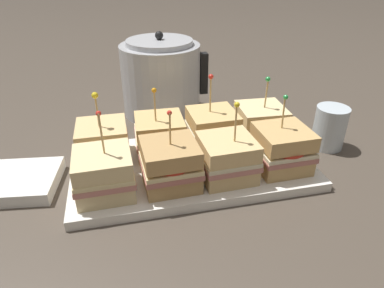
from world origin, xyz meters
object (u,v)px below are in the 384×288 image
at_px(sandwich_back_center_left, 160,135).
at_px(napkin_stack, 23,181).
at_px(sandwich_front_far_left, 104,173).
at_px(sandwich_front_center_right, 227,158).
at_px(sandwich_front_far_right, 282,149).
at_px(kettle_steel, 161,78).
at_px(sandwich_front_center_left, 170,164).
at_px(sandwich_back_far_left, 103,142).
at_px(serving_platter, 192,166).
at_px(drinking_glass, 330,127).
at_px(sandwich_back_center_right, 212,130).
at_px(sandwich_back_far_right, 260,124).

xyz_separation_m(sandwich_back_center_left, napkin_stack, (-0.26, -0.04, -0.04)).
relative_size(sandwich_front_far_left, sandwich_front_center_right, 1.02).
height_order(sandwich_front_center_right, sandwich_front_far_right, sandwich_front_center_right).
relative_size(sandwich_front_far_right, kettle_steel, 0.64).
bearing_deg(sandwich_front_center_left, sandwich_back_far_left, 136.20).
height_order(sandwich_front_far_right, sandwich_back_far_left, same).
bearing_deg(kettle_steel, serving_platter, -87.39).
bearing_deg(sandwich_back_center_left, drinking_glass, -4.24).
distance_m(sandwich_front_far_right, sandwich_back_center_left, 0.24).
relative_size(kettle_steel, drinking_glass, 2.40).
distance_m(drinking_glass, napkin_stack, 0.62).
xyz_separation_m(sandwich_back_far_left, sandwich_back_center_right, (0.22, 0.00, 0.00)).
height_order(serving_platter, drinking_glass, drinking_glass).
bearing_deg(drinking_glass, kettle_steel, 140.47).
bearing_deg(sandwich_front_far_left, sandwich_back_center_left, 45.67).
distance_m(sandwich_front_center_left, sandwich_front_center_right, 0.10).
distance_m(sandwich_back_center_left, kettle_steel, 0.25).
bearing_deg(serving_platter, sandwich_back_far_left, 162.99).
bearing_deg(sandwich_back_far_right, napkin_stack, -175.45).
distance_m(serving_platter, sandwich_front_center_right, 0.09).
bearing_deg(sandwich_front_center_left, kettle_steel, 83.80).
xyz_separation_m(sandwich_front_center_left, drinking_glass, (0.36, 0.08, -0.01)).
distance_m(kettle_steel, napkin_stack, 0.41).
bearing_deg(sandwich_front_far_left, sandwich_front_center_right, 0.25).
distance_m(sandwich_front_far_right, drinking_glass, 0.17).
distance_m(sandwich_front_far_right, napkin_stack, 0.48).
xyz_separation_m(serving_platter, napkin_stack, (-0.31, 0.02, 0.00)).
bearing_deg(sandwich_front_far_right, sandwich_back_far_left, 162.60).
relative_size(sandwich_front_far_left, sandwich_back_center_left, 1.06).
bearing_deg(serving_platter, napkin_stack, 177.10).
distance_m(sandwich_front_center_left, sandwich_front_far_right, 0.21).
height_order(sandwich_back_center_left, sandwich_back_far_right, sandwich_back_far_right).
relative_size(serving_platter, drinking_glass, 4.93).
height_order(sandwich_front_center_right, napkin_stack, sandwich_front_center_right).
height_order(sandwich_back_far_right, kettle_steel, kettle_steel).
height_order(sandwich_back_far_left, drinking_glass, sandwich_back_far_left).
distance_m(serving_platter, sandwich_back_center_right, 0.09).
xyz_separation_m(sandwich_front_center_left, sandwich_front_far_right, (0.21, 0.01, 0.00)).
bearing_deg(drinking_glass, sandwich_front_center_right, -162.03).
height_order(serving_platter, sandwich_front_center_right, sandwich_front_center_right).
xyz_separation_m(sandwich_back_far_left, drinking_glass, (0.47, -0.02, -0.01)).
xyz_separation_m(sandwich_front_far_left, sandwich_back_far_left, (-0.00, 0.11, 0.00)).
relative_size(serving_platter, kettle_steel, 2.05).
bearing_deg(napkin_stack, sandwich_back_center_left, 8.49).
relative_size(sandwich_back_far_left, kettle_steel, 0.64).
bearing_deg(sandwich_front_center_left, sandwich_back_center_left, 90.96).
bearing_deg(sandwich_back_far_left, sandwich_front_far_right, -17.40).
distance_m(sandwich_back_far_right, kettle_steel, 0.30).
relative_size(sandwich_front_center_left, sandwich_back_center_left, 0.99).
distance_m(sandwich_back_center_right, napkin_stack, 0.37).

